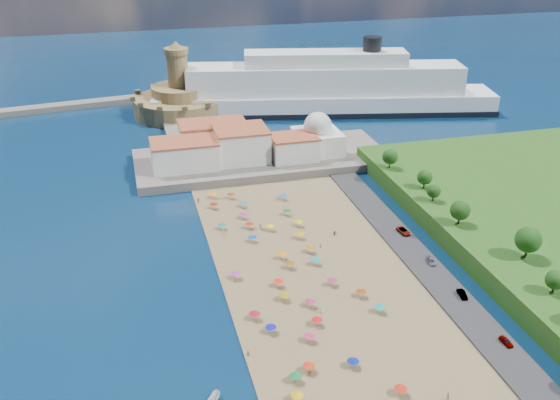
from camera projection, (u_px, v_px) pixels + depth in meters
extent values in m
plane|color=#071938|center=(290.00, 271.00, 158.71)|extent=(700.00, 700.00, 0.00)
cube|color=#59544C|center=(262.00, 159.00, 224.15)|extent=(90.00, 36.00, 3.00)
cube|color=#59544C|center=(189.00, 134.00, 249.81)|extent=(18.00, 70.00, 2.40)
cube|color=silver|center=(185.00, 155.00, 211.66)|extent=(22.00, 14.00, 9.00)
cube|color=silver|center=(241.00, 145.00, 217.56)|extent=(18.00, 16.00, 11.00)
cube|color=silver|center=(294.00, 148.00, 218.84)|extent=(16.00, 12.00, 8.00)
cube|color=silver|center=(213.00, 137.00, 226.43)|extent=(24.00, 14.00, 10.00)
cube|color=silver|center=(317.00, 142.00, 224.63)|extent=(16.00, 16.00, 8.00)
sphere|color=silver|center=(318.00, 126.00, 222.05)|extent=(10.00, 10.00, 10.00)
cylinder|color=silver|center=(318.00, 116.00, 220.42)|extent=(1.20, 1.20, 1.60)
cylinder|color=olive|center=(180.00, 106.00, 274.82)|extent=(40.00, 40.00, 8.00)
cylinder|color=olive|center=(179.00, 92.00, 272.04)|extent=(24.00, 24.00, 5.00)
cylinder|color=olive|center=(177.00, 70.00, 267.96)|extent=(9.00, 9.00, 14.00)
cylinder|color=olive|center=(176.00, 51.00, 264.45)|extent=(10.40, 10.40, 2.40)
cone|color=olive|center=(176.00, 44.00, 263.29)|extent=(6.00, 6.00, 3.00)
cube|color=black|center=(324.00, 109.00, 279.69)|extent=(152.99, 53.39, 2.44)
cube|color=white|center=(324.00, 102.00, 278.27)|extent=(151.93, 52.79, 9.04)
cube|color=white|center=(325.00, 79.00, 273.75)|extent=(121.63, 42.63, 12.05)
cube|color=white|center=(325.00, 58.00, 269.87)|extent=(71.68, 28.30, 6.02)
cylinder|color=black|center=(372.00, 44.00, 268.16)|extent=(8.03, 8.03, 6.02)
cylinder|color=gray|center=(296.00, 378.00, 120.85)|extent=(0.07, 0.07, 2.00)
cone|color=#126A37|center=(296.00, 375.00, 120.46)|extent=(2.50, 2.50, 0.60)
cylinder|color=gray|center=(255.00, 316.00, 139.19)|extent=(0.07, 0.07, 2.00)
cone|color=#A60D2E|center=(255.00, 313.00, 138.80)|extent=(2.50, 2.50, 0.60)
cylinder|color=gray|center=(297.00, 398.00, 116.12)|extent=(0.07, 0.07, 2.00)
cone|color=gold|center=(297.00, 394.00, 115.74)|extent=(2.50, 2.50, 0.60)
cylinder|color=gray|center=(271.00, 329.00, 134.77)|extent=(0.07, 0.07, 2.00)
cone|color=#0E0EB8|center=(271.00, 326.00, 134.39)|extent=(2.50, 2.50, 0.60)
cylinder|color=gray|center=(400.00, 391.00, 117.70)|extent=(0.07, 0.07, 2.00)
cone|color=red|center=(401.00, 387.00, 117.31)|extent=(2.50, 2.50, 0.60)
cylinder|color=gray|center=(310.00, 338.00, 132.01)|extent=(0.07, 0.07, 2.00)
cone|color=#C1295F|center=(310.00, 335.00, 131.62)|extent=(2.50, 2.50, 0.60)
cylinder|color=gray|center=(270.00, 228.00, 177.11)|extent=(0.07, 0.07, 2.00)
cone|color=yellow|center=(270.00, 225.00, 176.73)|extent=(2.50, 2.50, 0.60)
cylinder|color=gray|center=(213.00, 195.00, 196.87)|extent=(0.07, 0.07, 2.00)
cone|color=orange|center=(213.00, 193.00, 196.48)|extent=(2.50, 2.50, 0.60)
cylinder|color=gray|center=(353.00, 363.00, 124.75)|extent=(0.07, 0.07, 2.00)
cone|color=navy|center=(353.00, 360.00, 124.36)|extent=(2.50, 2.50, 0.60)
cylinder|color=gray|center=(283.00, 197.00, 195.59)|extent=(0.07, 0.07, 2.00)
cone|color=#0D68B4|center=(283.00, 195.00, 195.20)|extent=(2.50, 2.50, 0.60)
cylinder|color=gray|center=(231.00, 196.00, 196.50)|extent=(0.07, 0.07, 2.00)
cone|color=#80390B|center=(231.00, 193.00, 196.11)|extent=(2.50, 2.50, 0.60)
cylinder|color=gray|center=(299.00, 223.00, 179.56)|extent=(0.07, 0.07, 2.00)
cone|color=#D7C10B|center=(299.00, 221.00, 179.18)|extent=(2.50, 2.50, 0.60)
cylinder|color=gray|center=(236.00, 275.00, 154.44)|extent=(0.07, 0.07, 2.00)
cone|color=#AD25A8|center=(236.00, 272.00, 154.06)|extent=(2.50, 2.50, 0.60)
cylinder|color=gray|center=(287.00, 212.00, 186.02)|extent=(0.07, 0.07, 2.00)
cone|color=#14711E|center=(287.00, 210.00, 185.64)|extent=(2.50, 2.50, 0.60)
cylinder|color=gray|center=(278.00, 283.00, 151.12)|extent=(0.07, 0.07, 2.00)
cone|color=#FE270B|center=(278.00, 280.00, 150.73)|extent=(2.50, 2.50, 0.60)
cylinder|color=gray|center=(361.00, 294.00, 147.09)|extent=(0.07, 0.07, 2.00)
cone|color=#893D0C|center=(361.00, 291.00, 146.71)|extent=(2.50, 2.50, 0.60)
cylinder|color=gray|center=(380.00, 309.00, 141.49)|extent=(0.07, 0.07, 2.00)
cone|color=#0F9189|center=(380.00, 306.00, 141.10)|extent=(2.50, 2.50, 0.60)
cylinder|color=gray|center=(332.00, 282.00, 151.60)|extent=(0.07, 0.07, 2.00)
cone|color=#A52352|center=(332.00, 279.00, 151.22)|extent=(2.50, 2.50, 0.60)
cylinder|color=gray|center=(317.00, 322.00, 137.19)|extent=(0.07, 0.07, 2.00)
cone|color=red|center=(317.00, 318.00, 136.81)|extent=(2.50, 2.50, 0.60)
cylinder|color=gray|center=(315.00, 262.00, 160.31)|extent=(0.07, 0.07, 2.00)
cone|color=teal|center=(315.00, 259.00, 159.93)|extent=(2.50, 2.50, 0.60)
cylinder|color=gray|center=(284.00, 297.00, 145.84)|extent=(0.07, 0.07, 2.00)
cone|color=#9F800E|center=(284.00, 294.00, 145.45)|extent=(2.50, 2.50, 0.60)
cylinder|color=gray|center=(252.00, 239.00, 171.14)|extent=(0.07, 0.07, 2.00)
cone|color=#0D48A9|center=(252.00, 236.00, 170.75)|extent=(2.50, 2.50, 0.60)
cylinder|color=gray|center=(214.00, 206.00, 189.97)|extent=(0.07, 0.07, 2.00)
cone|color=maroon|center=(214.00, 203.00, 189.59)|extent=(2.50, 2.50, 0.60)
cylinder|color=gray|center=(310.00, 250.00, 165.90)|extent=(0.07, 0.07, 2.00)
cone|color=#A16A0E|center=(310.00, 247.00, 165.51)|extent=(2.50, 2.50, 0.60)
cylinder|color=gray|center=(309.00, 368.00, 123.55)|extent=(0.07, 0.07, 2.00)
cone|color=red|center=(309.00, 364.00, 123.16)|extent=(2.50, 2.50, 0.60)
cylinder|color=gray|center=(290.00, 265.00, 158.72)|extent=(0.07, 0.07, 2.00)
cone|color=#7A550B|center=(290.00, 262.00, 158.33)|extent=(2.50, 2.50, 0.60)
cylinder|color=gray|center=(243.00, 216.00, 183.95)|extent=(0.07, 0.07, 2.00)
cone|color=#AE2590|center=(243.00, 213.00, 183.57)|extent=(2.50, 2.50, 0.60)
cylinder|color=gray|center=(243.00, 204.00, 190.95)|extent=(0.07, 0.07, 2.00)
cone|color=#107498|center=(243.00, 202.00, 190.57)|extent=(2.50, 2.50, 0.60)
cylinder|color=gray|center=(222.00, 227.00, 177.78)|extent=(0.07, 0.07, 2.00)
cone|color=#0D7377|center=(222.00, 224.00, 177.40)|extent=(2.50, 2.50, 0.60)
cylinder|color=gray|center=(249.00, 226.00, 178.28)|extent=(0.07, 0.07, 2.00)
cone|color=#AB270D|center=(249.00, 223.00, 177.89)|extent=(2.50, 2.50, 0.60)
cylinder|color=gray|center=(310.00, 303.00, 143.54)|extent=(0.07, 0.07, 2.00)
cone|color=#A52348|center=(310.00, 300.00, 143.15)|extent=(2.50, 2.50, 0.60)
cylinder|color=gray|center=(300.00, 236.00, 172.85)|extent=(0.07, 0.07, 2.00)
cone|color=orange|center=(300.00, 233.00, 172.47)|extent=(2.50, 2.50, 0.60)
cylinder|color=gray|center=(282.00, 256.00, 162.86)|extent=(0.07, 0.07, 2.00)
cone|color=orange|center=(282.00, 253.00, 162.47)|extent=(2.50, 2.50, 0.60)
imported|color=tan|center=(224.00, 233.00, 174.32)|extent=(1.19, 1.31, 1.76)
imported|color=tan|center=(448.00, 396.00, 116.55)|extent=(0.75, 1.19, 1.89)
imported|color=tan|center=(310.00, 373.00, 122.51)|extent=(0.73, 1.56, 1.62)
imported|color=tan|center=(335.00, 233.00, 174.56)|extent=(1.71, 1.15, 1.77)
imported|color=tan|center=(321.00, 245.00, 168.13)|extent=(0.68, 0.45, 1.82)
imported|color=tan|center=(248.00, 353.00, 127.90)|extent=(0.72, 0.61, 1.68)
imported|color=tan|center=(235.00, 279.00, 153.20)|extent=(1.00, 1.05, 1.70)
imported|color=tan|center=(261.00, 226.00, 178.20)|extent=(0.84, 0.66, 1.73)
imported|color=tan|center=(198.00, 200.00, 193.60)|extent=(1.19, 0.76, 1.88)
imported|color=tan|center=(320.00, 310.00, 141.49)|extent=(0.87, 0.93, 1.59)
imported|color=tan|center=(282.00, 196.00, 196.83)|extent=(0.93, 1.26, 1.75)
imported|color=white|center=(214.00, 400.00, 116.23)|extent=(3.76, 4.49, 1.67)
imported|color=gray|center=(404.00, 231.00, 175.07)|extent=(2.90, 5.22, 1.38)
imported|color=gray|center=(462.00, 294.00, 146.79)|extent=(1.88, 4.12, 1.31)
imported|color=gray|center=(506.00, 341.00, 130.93)|extent=(1.75, 3.73, 1.24)
imported|color=gray|center=(431.00, 261.00, 160.52)|extent=(2.30, 4.38, 1.21)
cylinder|color=#382314|center=(554.00, 288.00, 138.43)|extent=(0.50, 0.50, 2.50)
sphere|color=#14380F|center=(555.00, 280.00, 137.46)|extent=(4.50, 4.50, 4.50)
cylinder|color=#382314|center=(526.00, 251.00, 152.15)|extent=(0.50, 0.50, 3.58)
sphere|color=#14380F|center=(528.00, 240.00, 150.77)|extent=(6.44, 6.44, 6.44)
cylinder|color=#382314|center=(459.00, 219.00, 168.25)|extent=(0.50, 0.50, 3.01)
sphere|color=#14380F|center=(460.00, 210.00, 167.09)|extent=(5.42, 5.42, 5.42)
cylinder|color=#382314|center=(433.00, 197.00, 181.69)|extent=(0.50, 0.50, 2.28)
sphere|color=#14380F|center=(434.00, 191.00, 180.81)|extent=(4.11, 4.11, 4.11)
cylinder|color=#382314|center=(424.00, 184.00, 189.90)|extent=(0.50, 0.50, 2.58)
sphere|color=#14380F|center=(425.00, 177.00, 188.90)|extent=(4.64, 4.64, 4.64)
cylinder|color=#382314|center=(390.00, 164.00, 204.27)|extent=(0.50, 0.50, 2.84)
sphere|color=#14380F|center=(390.00, 157.00, 203.17)|extent=(5.11, 5.11, 5.11)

